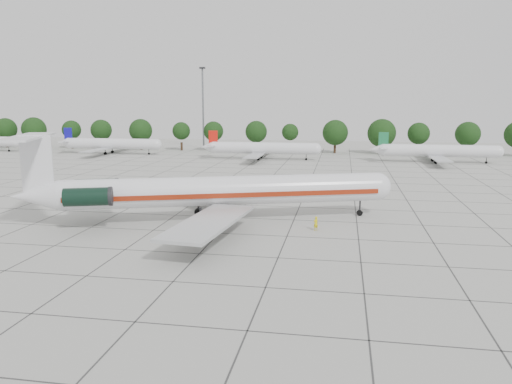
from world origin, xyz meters
TOP-DOWN VIEW (x-y plane):
  - ground at (0.00, 0.00)m, footprint 260.00×260.00m
  - apron_joints at (0.00, 15.00)m, footprint 170.00×170.00m
  - main_airliner at (-3.08, -2.75)m, footprint 46.80×35.67m
  - ground_crew at (11.07, -4.76)m, footprint 0.73×0.71m
  - bg_airliner_b at (-51.78, 71.54)m, footprint 28.24×27.20m
  - bg_airliner_c at (-6.63, 65.57)m, footprint 28.24×27.20m
  - bg_airliner_d at (37.24, 66.19)m, footprint 28.24×27.20m
  - tree_line at (-11.68, 85.00)m, footprint 249.86×8.44m
  - floodlight_mast at (-30.00, 92.00)m, footprint 1.60×1.60m

SIDE VIEW (x-z plane):
  - ground at x=0.00m, z-range 0.00..0.00m
  - apron_joints at x=0.00m, z-range 0.00..0.02m
  - ground_crew at x=11.07m, z-range 0.00..1.70m
  - bg_airliner_b at x=-51.78m, z-range -0.79..6.61m
  - bg_airliner_c at x=-6.63m, z-range -0.79..6.61m
  - bg_airliner_d at x=37.24m, z-range -0.79..6.61m
  - main_airliner at x=-3.08m, z-range -1.65..9.59m
  - tree_line at x=-11.68m, z-range 0.87..11.09m
  - floodlight_mast at x=-30.00m, z-range 1.56..27.01m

